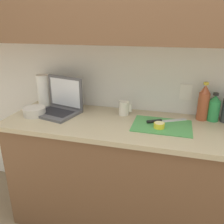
# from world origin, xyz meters

# --- Properties ---
(ground_plane) EXTENTS (12.00, 12.00, 0.00)m
(ground_plane) POSITION_xyz_m (0.00, 0.00, 0.00)
(ground_plane) COLOR #847056
(ground_plane) RESTS_ON ground
(wall_back) EXTENTS (5.20, 0.38, 2.60)m
(wall_back) POSITION_xyz_m (-0.00, 0.23, 1.56)
(wall_back) COLOR white
(wall_back) RESTS_ON ground_plane
(counter_unit) EXTENTS (2.22, 0.61, 0.88)m
(counter_unit) POSITION_xyz_m (0.02, 0.00, 0.45)
(counter_unit) COLOR brown
(counter_unit) RESTS_ON ground_plane
(laptop) EXTENTS (0.38, 0.34, 0.28)m
(laptop) POSITION_xyz_m (-0.77, 0.08, 0.95)
(laptop) COLOR #515156
(laptop) RESTS_ON counter_unit
(cutting_board) EXTENTS (0.40, 0.29, 0.01)m
(cutting_board) POSITION_xyz_m (0.04, 0.01, 0.89)
(cutting_board) COLOR #4C9E51
(cutting_board) RESTS_ON counter_unit
(knife) EXTENTS (0.28, 0.18, 0.02)m
(knife) POSITION_xyz_m (0.02, 0.07, 0.90)
(knife) COLOR silver
(knife) RESTS_ON cutting_board
(lemon_half_cut) EXTENTS (0.07, 0.07, 0.04)m
(lemon_half_cut) POSITION_xyz_m (0.03, -0.04, 0.91)
(lemon_half_cut) COLOR yellow
(lemon_half_cut) RESTS_ON cutting_board
(bottle_oil_tall) EXTENTS (0.08, 0.08, 0.21)m
(bottle_oil_tall) POSITION_xyz_m (0.39, 0.22, 0.98)
(bottle_oil_tall) COLOR #2D934C
(bottle_oil_tall) RESTS_ON counter_unit
(bottle_water_clear) EXTENTS (0.08, 0.08, 0.28)m
(bottle_water_clear) POSITION_xyz_m (0.32, 0.22, 1.01)
(bottle_water_clear) COLOR #A34C2D
(bottle_water_clear) RESTS_ON counter_unit
(measuring_cup) EXTENTS (0.10, 0.08, 0.11)m
(measuring_cup) POSITION_xyz_m (-0.26, 0.16, 0.94)
(measuring_cup) COLOR silver
(measuring_cup) RESTS_ON counter_unit
(bowl_white) EXTENTS (0.17, 0.17, 0.06)m
(bowl_white) POSITION_xyz_m (-0.93, -0.04, 0.92)
(bowl_white) COLOR beige
(bowl_white) RESTS_ON counter_unit
(paper_towel_roll) EXTENTS (0.11, 0.11, 0.26)m
(paper_towel_roll) POSITION_xyz_m (-0.99, 0.22, 1.02)
(paper_towel_roll) COLOR white
(paper_towel_roll) RESTS_ON counter_unit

